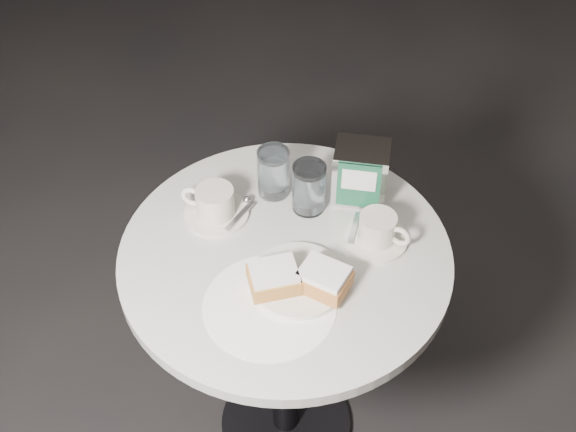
{
  "coord_description": "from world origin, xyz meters",
  "views": [
    {
      "loc": [
        0.31,
        -0.95,
        1.88
      ],
      "look_at": [
        0.0,
        0.02,
        0.83
      ],
      "focal_mm": 45.0,
      "sensor_mm": 36.0,
      "label": 1
    }
  ],
  "objects_px": {
    "coffee_cup_right": "(378,231)",
    "water_glass_left": "(274,173)",
    "napkin_dispenser": "(360,173)",
    "cafe_table": "(285,308)",
    "coffee_cup_left": "(215,205)",
    "beignet_plate": "(298,279)",
    "water_glass_right": "(309,188)"
  },
  "relations": [
    {
      "from": "coffee_cup_left",
      "to": "napkin_dispenser",
      "type": "height_order",
      "value": "napkin_dispenser"
    },
    {
      "from": "coffee_cup_right",
      "to": "napkin_dispenser",
      "type": "distance_m",
      "value": 0.15
    },
    {
      "from": "cafe_table",
      "to": "coffee_cup_left",
      "type": "height_order",
      "value": "coffee_cup_left"
    },
    {
      "from": "water_glass_left",
      "to": "napkin_dispenser",
      "type": "bearing_deg",
      "value": 13.63
    },
    {
      "from": "napkin_dispenser",
      "to": "water_glass_right",
      "type": "bearing_deg",
      "value": -152.72
    },
    {
      "from": "beignet_plate",
      "to": "water_glass_left",
      "type": "relative_size",
      "value": 2.02
    },
    {
      "from": "coffee_cup_right",
      "to": "beignet_plate",
      "type": "bearing_deg",
      "value": -113.56
    },
    {
      "from": "napkin_dispenser",
      "to": "coffee_cup_right",
      "type": "bearing_deg",
      "value": -68.53
    },
    {
      "from": "coffee_cup_right",
      "to": "water_glass_left",
      "type": "xyz_separation_m",
      "value": [
        -0.26,
        0.08,
        0.03
      ]
    },
    {
      "from": "cafe_table",
      "to": "beignet_plate",
      "type": "bearing_deg",
      "value": -56.85
    },
    {
      "from": "cafe_table",
      "to": "beignet_plate",
      "type": "relative_size",
      "value": 3.18
    },
    {
      "from": "cafe_table",
      "to": "coffee_cup_left",
      "type": "relative_size",
      "value": 4.91
    },
    {
      "from": "beignet_plate",
      "to": "coffee_cup_left",
      "type": "xyz_separation_m",
      "value": [
        -0.23,
        0.14,
        0.01
      ]
    },
    {
      "from": "coffee_cup_right",
      "to": "napkin_dispenser",
      "type": "xyz_separation_m",
      "value": [
        -0.07,
        0.12,
        0.04
      ]
    },
    {
      "from": "beignet_plate",
      "to": "coffee_cup_left",
      "type": "distance_m",
      "value": 0.27
    },
    {
      "from": "coffee_cup_left",
      "to": "water_glass_left",
      "type": "height_order",
      "value": "water_glass_left"
    },
    {
      "from": "cafe_table",
      "to": "napkin_dispenser",
      "type": "distance_m",
      "value": 0.36
    },
    {
      "from": "beignet_plate",
      "to": "water_glass_left",
      "type": "height_order",
      "value": "water_glass_left"
    },
    {
      "from": "coffee_cup_right",
      "to": "napkin_dispenser",
      "type": "height_order",
      "value": "napkin_dispenser"
    },
    {
      "from": "beignet_plate",
      "to": "coffee_cup_left",
      "type": "relative_size",
      "value": 1.55
    },
    {
      "from": "water_glass_left",
      "to": "water_glass_right",
      "type": "xyz_separation_m",
      "value": [
        0.09,
        -0.02,
        0.0
      ]
    },
    {
      "from": "coffee_cup_left",
      "to": "water_glass_right",
      "type": "bearing_deg",
      "value": 23.5
    },
    {
      "from": "cafe_table",
      "to": "coffee_cup_right",
      "type": "height_order",
      "value": "coffee_cup_right"
    },
    {
      "from": "beignet_plate",
      "to": "coffee_cup_right",
      "type": "distance_m",
      "value": 0.21
    },
    {
      "from": "water_glass_left",
      "to": "napkin_dispenser",
      "type": "height_order",
      "value": "napkin_dispenser"
    },
    {
      "from": "water_glass_right",
      "to": "napkin_dispenser",
      "type": "distance_m",
      "value": 0.12
    },
    {
      "from": "coffee_cup_left",
      "to": "coffee_cup_right",
      "type": "bearing_deg",
      "value": 4.0
    },
    {
      "from": "cafe_table",
      "to": "water_glass_left",
      "type": "distance_m",
      "value": 0.31
    },
    {
      "from": "water_glass_right",
      "to": "coffee_cup_right",
      "type": "bearing_deg",
      "value": -17.82
    },
    {
      "from": "coffee_cup_right",
      "to": "cafe_table",
      "type": "bearing_deg",
      "value": -141.9
    },
    {
      "from": "water_glass_right",
      "to": "napkin_dispenser",
      "type": "bearing_deg",
      "value": 35.38
    },
    {
      "from": "water_glass_right",
      "to": "napkin_dispenser",
      "type": "relative_size",
      "value": 0.86
    }
  ]
}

